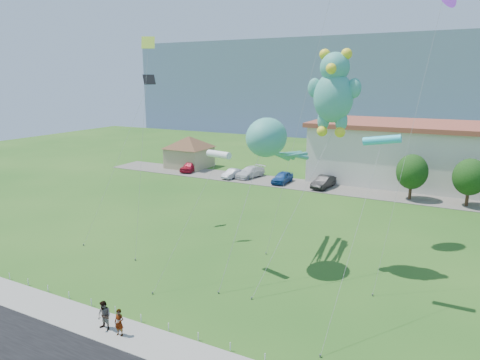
% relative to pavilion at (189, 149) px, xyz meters
% --- Properties ---
extents(ground, '(160.00, 160.00, 0.00)m').
position_rel_pavilion_xyz_m(ground, '(24.00, -38.00, -3.02)').
color(ground, '#205116').
rests_on(ground, ground).
extents(sidewalk, '(80.00, 2.50, 0.10)m').
position_rel_pavilion_xyz_m(sidewalk, '(24.00, -40.75, -2.97)').
color(sidewalk, gray).
rests_on(sidewalk, ground).
extents(parking_strip, '(70.00, 6.00, 0.06)m').
position_rel_pavilion_xyz_m(parking_strip, '(24.00, -3.00, -2.99)').
color(parking_strip, '#59544C').
rests_on(parking_strip, ground).
extents(hill_ridge, '(160.00, 50.00, 25.00)m').
position_rel_pavilion_xyz_m(hill_ridge, '(24.00, 82.00, 9.48)').
color(hill_ridge, slate).
rests_on(hill_ridge, ground).
extents(pavilion, '(9.20, 9.20, 5.00)m').
position_rel_pavilion_xyz_m(pavilion, '(0.00, 0.00, 0.00)').
color(pavilion, tan).
rests_on(pavilion, ground).
extents(rope_fence, '(26.05, 0.05, 0.50)m').
position_rel_pavilion_xyz_m(rope_fence, '(24.00, -39.30, -2.77)').
color(rope_fence, white).
rests_on(rope_fence, ground).
extents(tree_near, '(3.60, 3.60, 5.47)m').
position_rel_pavilion_xyz_m(tree_near, '(34.00, -4.00, 0.36)').
color(tree_near, '#3F2B19').
rests_on(tree_near, ground).
extents(tree_mid, '(3.60, 3.60, 5.47)m').
position_rel_pavilion_xyz_m(tree_mid, '(40.00, -4.00, 0.36)').
color(tree_mid, '#3F2B19').
rests_on(tree_mid, ground).
extents(pedestrian_left, '(0.61, 0.45, 1.56)m').
position_rel_pavilion_xyz_m(pedestrian_left, '(22.94, -41.00, -2.14)').
color(pedestrian_left, gray).
rests_on(pedestrian_left, sidewalk).
extents(pedestrian_right, '(0.88, 0.70, 1.73)m').
position_rel_pavilion_xyz_m(pedestrian_right, '(21.80, -40.96, -2.06)').
color(pedestrian_right, gray).
rests_on(pedestrian_right, sidewalk).
extents(parked_car_red, '(2.31, 4.71, 1.54)m').
position_rel_pavilion_xyz_m(parked_car_red, '(2.00, -2.75, -2.19)').
color(parked_car_red, '#B3162C').
rests_on(parked_car_red, parking_strip).
extents(parked_car_silver, '(1.79, 3.97, 1.26)m').
position_rel_pavilion_xyz_m(parked_car_silver, '(9.88, -3.75, -2.33)').
color(parked_car_silver, silver).
rests_on(parked_car_silver, parking_strip).
extents(parked_car_white, '(3.32, 5.62, 1.53)m').
position_rel_pavilion_xyz_m(parked_car_white, '(12.00, -2.25, -2.20)').
color(parked_car_white, silver).
rests_on(parked_car_white, parking_strip).
extents(parked_car_blue, '(1.93, 4.54, 1.53)m').
position_rel_pavilion_xyz_m(parked_car_blue, '(17.48, -3.30, -2.20)').
color(parked_car_blue, navy).
rests_on(parked_car_blue, parking_strip).
extents(parked_car_black, '(2.28, 4.94, 1.57)m').
position_rel_pavilion_xyz_m(parked_car_black, '(23.29, -3.35, -2.18)').
color(parked_car_black, black).
rests_on(parked_car_black, parking_strip).
extents(octopus_kite, '(2.84, 11.69, 11.30)m').
position_rel_pavilion_xyz_m(octopus_kite, '(26.17, -27.54, 6.24)').
color(octopus_kite, teal).
rests_on(octopus_kite, ground).
extents(teddy_bear_kite, '(4.65, 8.84, 16.04)m').
position_rel_pavilion_xyz_m(teddy_bear_kite, '(30.31, -26.34, 10.14)').
color(teddy_bear_kite, teal).
rests_on(teddy_bear_kite, ground).
extents(small_kite_black, '(1.98, 8.96, 14.36)m').
position_rel_pavilion_xyz_m(small_kite_black, '(11.88, -25.11, 9.08)').
color(small_kite_black, black).
rests_on(small_kite_black, ground).
extents(small_kite_white, '(2.22, 6.85, 9.16)m').
position_rel_pavilion_xyz_m(small_kite_white, '(23.36, -30.69, 5.63)').
color(small_kite_white, white).
rests_on(small_kite_white, ground).
extents(small_kite_cyan, '(1.35, 8.73, 10.84)m').
position_rel_pavilion_xyz_m(small_kite_cyan, '(34.41, -30.15, 7.28)').
color(small_kite_cyan, '#33D1E6').
rests_on(small_kite_cyan, ground).
extents(small_kite_yellow, '(3.04, 6.43, 17.40)m').
position_rel_pavilion_xyz_m(small_kite_yellow, '(14.78, -27.70, 11.58)').
color(small_kite_yellow, '#B7E836').
rests_on(small_kite_yellow, ground).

